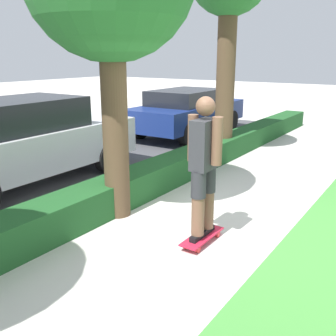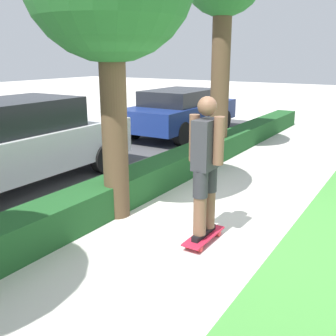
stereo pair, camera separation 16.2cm
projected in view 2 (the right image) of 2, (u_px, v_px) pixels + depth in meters
The scene contains 7 objects.
ground_plane at pixel (211, 225), 5.64m from camera, with size 60.00×60.00×0.00m, color beige.
street_asphalt at pixel (21, 178), 7.80m from camera, with size 18.27×5.00×0.01m.
hedge_row at pixel (123, 189), 6.40m from camera, with size 18.27×0.60×0.49m.
skateboard at pixel (204, 237), 5.10m from camera, with size 0.77×0.24×0.10m.
skater_person at pixel (206, 164), 4.83m from camera, with size 0.51×0.46×1.79m.
parked_car_middle at pixel (17, 142), 7.19m from camera, with size 4.56×1.77×1.59m.
parked_car_rear at pixel (181, 111), 11.90m from camera, with size 4.36×1.83×1.36m.
Camera 2 is at (-4.72, -2.26, 2.35)m, focal length 42.00 mm.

